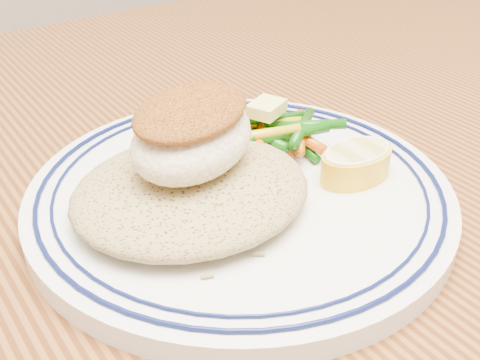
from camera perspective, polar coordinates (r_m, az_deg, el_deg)
name	(u,v)px	position (r m, az deg, el deg)	size (l,w,h in m)	color
dining_table	(233,312)	(0.46, -0.68, -12.36)	(1.50, 0.90, 0.75)	#502810
plate	(240,194)	(0.39, 0.00, -1.30)	(0.28, 0.28, 0.02)	white
rice_pilaf	(191,186)	(0.37, -4.66, -0.55)	(0.15, 0.13, 0.03)	olive
fish_fillet	(192,132)	(0.36, -4.58, 4.56)	(0.11, 0.10, 0.05)	#F9EFCE
vegetable_pile	(256,133)	(0.43, 1.53, 4.52)	(0.11, 0.10, 0.03)	#0E4B09
butter_pat	(267,108)	(0.42, 2.54, 6.82)	(0.03, 0.02, 0.01)	#ECE273
lemon_wedge	(356,161)	(0.40, 10.97, 1.74)	(0.05, 0.05, 0.02)	yellow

